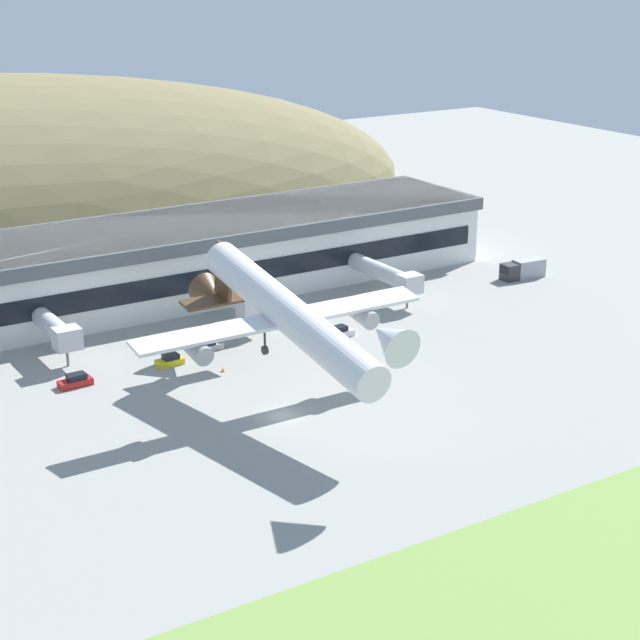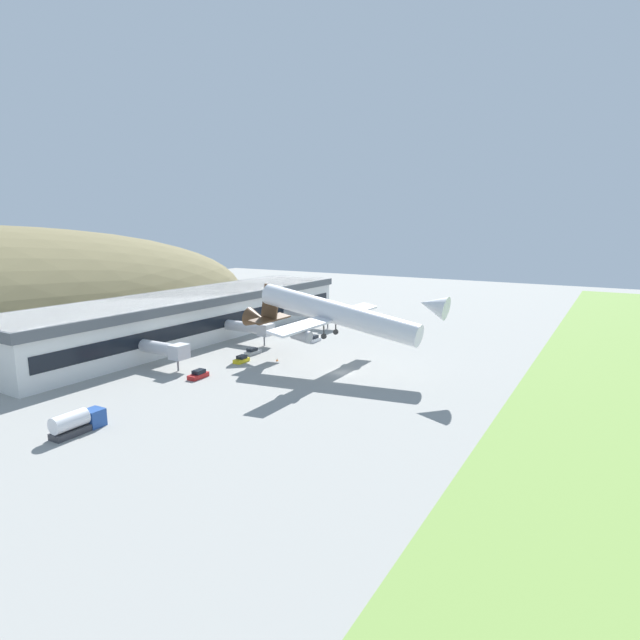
{
  "view_description": "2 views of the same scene",
  "coord_description": "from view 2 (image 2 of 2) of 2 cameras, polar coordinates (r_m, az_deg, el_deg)",
  "views": [
    {
      "loc": [
        -57.03,
        -98.87,
        51.48
      ],
      "look_at": [
        6.37,
        1.81,
        10.15
      ],
      "focal_mm": 60.0,
      "sensor_mm": 36.0,
      "label": 1
    },
    {
      "loc": [
        -83.22,
        -45.38,
        28.2
      ],
      "look_at": [
        -1.16,
        4.25,
        10.35
      ],
      "focal_mm": 28.0,
      "sensor_mm": 36.0,
      "label": 2
    }
  ],
  "objects": [
    {
      "name": "jetway_1",
      "position": [
        123.28,
        -7.89,
        -0.88
      ],
      "size": [
        3.38,
        13.54,
        5.43
      ],
      "color": "silver",
      "rests_on": "ground_plane"
    },
    {
      "name": "fuel_truck",
      "position": [
        78.42,
        -26.01,
        -10.45
      ],
      "size": [
        7.7,
        2.68,
        3.28
      ],
      "color": "#264C99",
      "rests_on": "ground_plane"
    },
    {
      "name": "traffic_cone_0",
      "position": [
        107.53,
        -4.93,
        -4.55
      ],
      "size": [
        0.52,
        0.52,
        0.58
      ],
      "color": "orange",
      "rests_on": "ground_plane"
    },
    {
      "name": "ground_plane",
      "position": [
        98.89,
        2.47,
        -6.03
      ],
      "size": [
        375.6,
        375.6,
        0.0
      ],
      "primitive_type": "plane",
      "color": "gray"
    },
    {
      "name": "cargo_airplane",
      "position": [
        100.22,
        1.51,
        0.69
      ],
      "size": [
        37.79,
        45.61,
        11.45
      ],
      "color": "silver"
    },
    {
      "name": "box_truck",
      "position": [
        164.12,
        4.66,
        1.13
      ],
      "size": [
        7.96,
        3.12,
        3.0
      ],
      "color": "#333338",
      "rests_on": "ground_plane"
    },
    {
      "name": "service_car_3",
      "position": [
        125.16,
        -0.65,
        -2.17
      ],
      "size": [
        3.95,
        1.87,
        1.59
      ],
      "color": "silver",
      "rests_on": "ground_plane"
    },
    {
      "name": "service_car_1",
      "position": [
        113.72,
        -7.71,
        -3.6
      ],
      "size": [
        4.04,
        1.98,
        1.45
      ],
      "color": "#999EA3",
      "rests_on": "ground_plane"
    },
    {
      "name": "service_car_2",
      "position": [
        97.98,
        -13.73,
        -6.09
      ],
      "size": [
        4.27,
        2.04,
        1.58
      ],
      "color": "#B21E1E",
      "rests_on": "ground_plane"
    },
    {
      "name": "jetway_0",
      "position": [
        105.41,
        -17.22,
        -3.22
      ],
      "size": [
        3.38,
        12.0,
        5.43
      ],
      "color": "silver",
      "rests_on": "ground_plane"
    },
    {
      "name": "service_car_0",
      "position": [
        107.34,
        -8.97,
        -4.48
      ],
      "size": [
        3.7,
        1.98,
        1.47
      ],
      "color": "gold",
      "rests_on": "ground_plane"
    },
    {
      "name": "jetway_2",
      "position": [
        142.98,
        -0.95,
        0.8
      ],
      "size": [
        3.38,
        16.32,
        5.43
      ],
      "color": "silver",
      "rests_on": "ground_plane"
    },
    {
      "name": "grass_strip_foreground",
      "position": [
        87.9,
        27.96,
        -9.42
      ],
      "size": [
        338.04,
        22.64,
        0.08
      ],
      "primitive_type": "cube",
      "color": "#759947",
      "rests_on": "ground_plane"
    },
    {
      "name": "terminal_building",
      "position": [
        134.76,
        -14.04,
        0.92
      ],
      "size": [
        104.21,
        22.55,
        11.33
      ],
      "color": "white",
      "rests_on": "ground_plane"
    }
  ]
}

